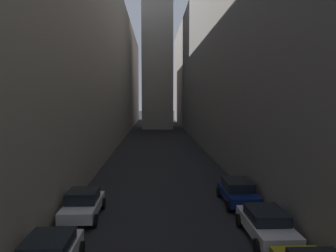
% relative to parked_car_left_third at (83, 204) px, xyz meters
% --- Properties ---
extents(ground_plane, '(264.00, 264.00, 0.00)m').
position_rel_parked_car_left_third_xyz_m(ground_plane, '(4.40, 29.38, -0.74)').
color(ground_plane, black).
extents(building_block_left, '(14.30, 108.00, 22.22)m').
position_rel_parked_car_left_third_xyz_m(building_block_left, '(-8.25, 31.38, 10.37)').
color(building_block_left, gray).
rests_on(building_block_left, ground).
extents(building_block_right, '(12.41, 108.00, 23.71)m').
position_rel_parked_car_left_third_xyz_m(building_block_right, '(16.11, 31.38, 11.11)').
color(building_block_right, slate).
rests_on(building_block_right, ground).
extents(parked_car_left_third, '(1.92, 3.99, 1.47)m').
position_rel_parked_car_left_third_xyz_m(parked_car_left_third, '(0.00, 0.00, 0.00)').
color(parked_car_left_third, silver).
rests_on(parked_car_left_third, ground).
extents(parked_car_right_third, '(1.90, 4.27, 1.35)m').
position_rel_parked_car_left_third_xyz_m(parked_car_right_third, '(8.80, -3.08, -0.02)').
color(parked_car_right_third, silver).
rests_on(parked_car_right_third, ground).
extents(parked_car_right_far, '(1.94, 4.06, 1.42)m').
position_rel_parked_car_left_third_xyz_m(parked_car_right_far, '(8.80, 2.01, 0.01)').
color(parked_car_right_far, navy).
rests_on(parked_car_right_far, ground).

